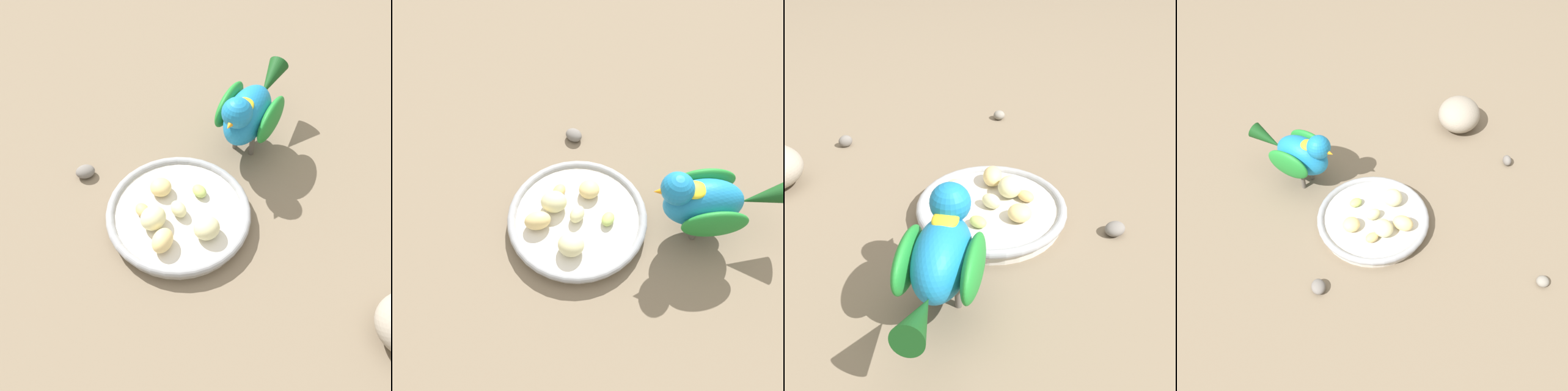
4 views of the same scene
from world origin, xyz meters
The scene contains 11 objects.
ground_plane centered at (0.00, 0.00, 0.00)m, with size 4.00×4.00×0.00m, color #756651.
feeding_bowl centered at (-0.01, 0.01, 0.01)m, with size 0.21×0.21×0.03m.
apple_piece_0 centered at (0.02, -0.03, 0.03)m, with size 0.04×0.04×0.03m, color beige.
apple_piece_1 centered at (-0.04, -0.04, 0.03)m, with size 0.04×0.03×0.03m, color #E5C67F.
apple_piece_2 centered at (-0.01, 0.01, 0.03)m, with size 0.03×0.02×0.02m, color beige.
apple_piece_3 centered at (-0.05, 0.00, 0.03)m, with size 0.04×0.04×0.03m, color beige.
apple_piece_4 centered at (-0.03, 0.06, 0.03)m, with size 0.03×0.03×0.02m, color #E5C67F.
apple_piece_5 centered at (-0.06, 0.02, 0.03)m, with size 0.03×0.02×0.02m, color tan.
apple_piece_6 centered at (0.03, 0.04, 0.03)m, with size 0.03×0.02×0.01m, color #B2CC66.
parrot centered at (0.13, 0.13, 0.08)m, with size 0.16×0.17×0.14m.
pebble_2 centered at (-0.14, 0.13, 0.01)m, with size 0.03×0.02×0.02m, color slate.
Camera 1 is at (-0.09, -0.44, 0.67)m, focal length 49.82 mm.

